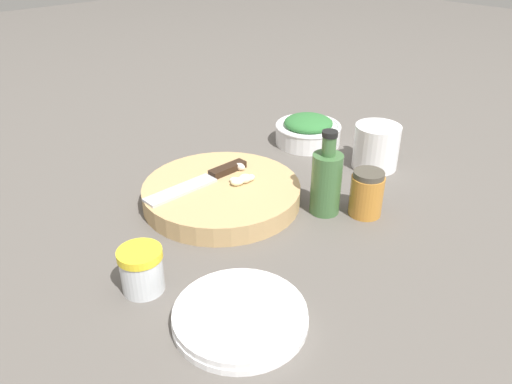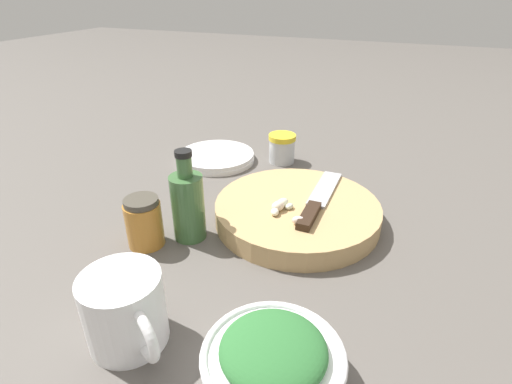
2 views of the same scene
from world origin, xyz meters
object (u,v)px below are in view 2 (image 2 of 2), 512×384
Objects in this scene: plate_stack at (216,157)px; garlic_cloves at (283,208)px; chef_knife at (318,201)px; honey_jar at (144,222)px; oil_bottle at (188,204)px; herb_bowl at (273,362)px; cutting_board at (297,212)px; spice_jar at (282,148)px; coffee_mug at (126,311)px.

garlic_cloves is at bearing -132.35° from plate_stack.
honey_jar is at bearing -144.04° from chef_knife.
plate_stack is 0.35m from honey_jar.
herb_bowl is at bearing -132.76° from oil_bottle.
plate_stack is at bearing 54.50° from cutting_board.
garlic_cloves is 0.46× the size of herb_bowl.
chef_knife is 0.27m from spice_jar.
honey_jar is 0.08m from oil_bottle.
cutting_board is 0.33m from herb_bowl.
spice_jar is at bearing -68.81° from plate_stack.
cutting_board is 0.05m from garlic_cloves.
garlic_cloves is 0.16m from oil_bottle.
herb_bowl reaches higher than chef_knife.
spice_jar is (0.56, 0.19, 0.00)m from herb_bowl.
chef_knife is at bearing 6.97° from herb_bowl.
spice_jar is 0.55× the size of coffee_mug.
garlic_cloves is 1.04× the size of spice_jar.
oil_bottle is (-0.30, -0.11, 0.05)m from plate_stack.
cutting_board is at bearing -52.90° from oil_bottle.
coffee_mug is 0.20m from honey_jar.
oil_bottle reaches higher than herb_bowl.
herb_bowl is 0.32m from honey_jar.
chef_knife is 3.28× the size of spice_jar.
oil_bottle is at bearing 12.06° from coffee_mug.
oil_bottle is at bearing -160.49° from plate_stack.
honey_jar is at bearing 127.89° from cutting_board.
herb_bowl is 0.61m from plate_stack.
spice_jar is at bearing 18.28° from herb_bowl.
chef_knife is 0.37m from coffee_mug.
spice_jar is at bearing 19.48° from garlic_cloves.
plate_stack is at bearing 111.19° from spice_jar.
honey_jar is (0.17, 0.10, -0.01)m from coffee_mug.
honey_jar is (-0.12, 0.19, -0.00)m from garlic_cloves.
oil_bottle is (-0.08, 0.14, 0.02)m from garlic_cloves.
cutting_board is 0.27m from spice_jar.
cutting_board is 1.91× the size of herb_bowl.
cutting_board is 4.32× the size of spice_jar.
cutting_board is 4.15× the size of garlic_cloves.
coffee_mug reaches higher than spice_jar.
garlic_cloves reaches higher than plate_stack.
honey_jar is (-0.18, 0.24, 0.00)m from chef_knife.
plate_stack is at bearing 149.44° from chef_knife.
herb_bowl is at bearing -120.01° from honey_jar.
garlic_cloves is 0.31m from coffee_mug.
coffee_mug is 0.22m from oil_bottle.
spice_jar is 0.36m from oil_bottle.
herb_bowl is 0.31m from oil_bottle.
cutting_board is 1.32× the size of chef_knife.
cutting_board is at bearing -125.50° from plate_stack.
herb_bowl is 0.98× the size of oil_bottle.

